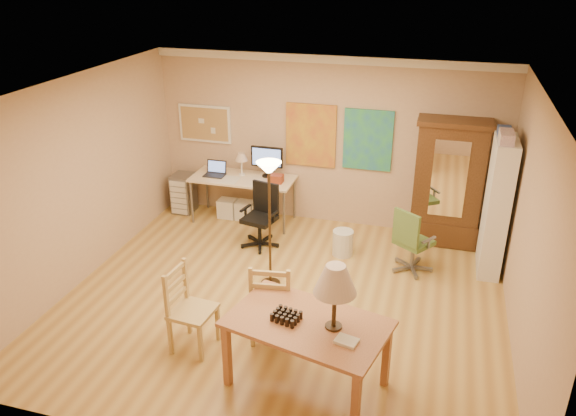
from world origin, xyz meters
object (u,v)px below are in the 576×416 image
(armoire, at_px, (447,191))
(computer_desk, at_px, (246,194))
(office_chair_black, at_px, (261,229))
(dining_table, at_px, (317,311))
(bookshelf, at_px, (496,207))
(office_chair_green, at_px, (411,254))

(armoire, bearing_deg, computer_desk, -178.53)
(computer_desk, distance_m, armoire, 3.18)
(office_chair_black, bearing_deg, dining_table, -61.58)
(bookshelf, bearing_deg, armoire, 133.71)
(office_chair_black, bearing_deg, office_chair_green, -4.05)
(armoire, bearing_deg, office_chair_green, -110.99)
(dining_table, height_order, armoire, armoire)
(armoire, relative_size, bookshelf, 1.02)
(office_chair_green, xyz_separation_m, armoire, (0.39, 1.03, 0.58))
(office_chair_green, distance_m, bookshelf, 1.30)
(dining_table, bearing_deg, office_chair_green, 74.13)
(office_chair_black, xyz_separation_m, armoire, (2.64, 0.87, 0.58))
(computer_desk, height_order, office_chair_green, computer_desk)
(office_chair_black, relative_size, armoire, 0.50)
(office_chair_black, height_order, armoire, armoire)
(computer_desk, distance_m, bookshelf, 3.88)
(computer_desk, distance_m, office_chair_black, 0.96)
(computer_desk, xyz_separation_m, office_chair_green, (2.76, -0.95, -0.21))
(computer_desk, bearing_deg, office_chair_green, -18.91)
(dining_table, relative_size, armoire, 0.89)
(dining_table, bearing_deg, computer_desk, 119.52)
(dining_table, height_order, office_chair_black, dining_table)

